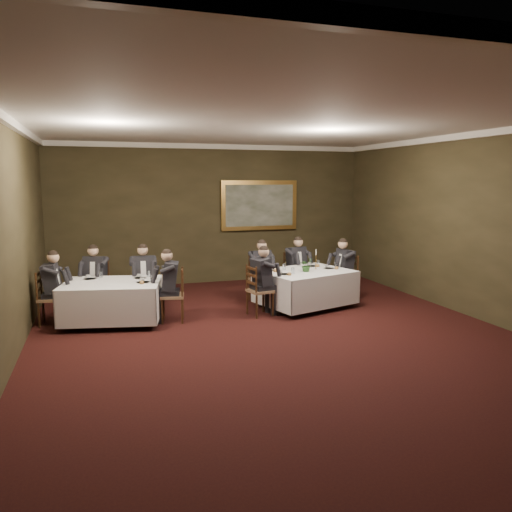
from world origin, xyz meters
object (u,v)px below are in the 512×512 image
diner_sec_endleft (51,297)px  chair_main_endright (345,287)px  table_second (112,299)px  centerpiece (306,264)px  diner_main_backright (296,274)px  chair_sec_backright (144,296)px  diner_main_backleft (260,278)px  table_main (305,286)px  diner_main_endright (345,277)px  diner_sec_backright (144,285)px  candlestick (316,261)px  diner_sec_backleft (96,286)px  chair_sec_endright (173,306)px  diner_sec_endright (172,294)px  chair_sec_endleft (51,309)px  chair_sec_backleft (97,297)px  diner_main_endleft (260,289)px  painting (259,205)px  chair_main_backleft (260,288)px  chair_main_backright (295,283)px  chair_main_endleft (259,301)px

diner_sec_endleft → chair_main_endright: bearing=96.8°
table_second → centerpiece: (3.82, -0.06, 0.46)m
diner_main_backright → chair_sec_backright: size_ratio=1.35×
table_second → diner_main_backleft: size_ratio=1.46×
table_main → diner_main_endright: bearing=16.8°
diner_sec_backright → candlestick: diner_sec_backright is taller
diner_main_backleft → diner_sec_endleft: (-4.17, -0.54, 0.00)m
diner_sec_backright → centerpiece: 3.31m
diner_sec_backleft → centerpiece: diner_sec_backleft is taller
chair_sec_endright → diner_sec_backleft: bearing=59.9°
diner_main_backright → chair_sec_endright: size_ratio=1.35×
diner_sec_endright → diner_main_endright: bearing=-70.7°
diner_sec_backleft → diner_sec_backright: bearing=-168.8°
diner_main_backleft → chair_sec_endleft: size_ratio=1.35×
diner_main_backright → chair_sec_endleft: 5.18m
diner_sec_backleft → table_main: bearing=-170.0°
chair_sec_backright → chair_sec_backleft: bearing=-7.4°
diner_main_endleft → painting: bearing=151.0°
chair_main_backleft → diner_sec_endleft: size_ratio=0.74×
chair_main_backright → chair_sec_endleft: same height
chair_main_backright → candlestick: (0.09, -0.90, 0.64)m
diner_main_endleft → chair_main_endright: size_ratio=1.35×
chair_sec_backright → diner_main_endleft: bearing=157.0°
chair_main_backright → chair_sec_backleft: bearing=-14.4°
diner_main_backright → diner_sec_endleft: same height
table_main → chair_sec_endright: 2.77m
diner_main_backright → chair_sec_backright: (-3.40, -0.26, -0.23)m
diner_main_backright → painting: size_ratio=0.66×
chair_main_endright → diner_sec_backleft: bearing=78.9°
diner_main_endright → diner_sec_backright: (-4.29, 0.42, 0.00)m
diner_main_endleft → diner_sec_backleft: (-3.02, 1.27, 0.00)m
diner_main_endright → centerpiece: (-1.11, -0.41, 0.40)m
chair_main_endleft → diner_main_endright: (2.19, 0.66, 0.23)m
table_main → chair_main_endright: chair_main_endright is taller
chair_main_backleft → diner_main_backright: (0.93, 0.27, 0.23)m
chair_main_backleft → chair_sec_endleft: 4.21m
table_second → chair_main_endleft: chair_main_endleft is taller
diner_sec_endright → centerpiece: 2.79m
table_second → diner_sec_endright: bearing=-11.7°
diner_sec_backright → chair_sec_endleft: size_ratio=1.35×
diner_main_endright → diner_sec_backright: bearing=80.0°
diner_main_backright → chair_sec_backleft: diner_main_backright is taller
diner_main_endleft → diner_sec_backright: (-2.11, 1.08, 0.00)m
diner_main_endleft → chair_main_endright: diner_main_endleft is taller
diner_main_backleft → chair_main_endright: 1.89m
chair_main_endleft → candlestick: bearing=97.0°
centerpiece → painting: 3.33m
chair_main_backleft → diner_main_endleft: diner_main_endleft is taller
diner_sec_backright → diner_main_endleft: bearing=157.3°
diner_main_endleft → chair_sec_backleft: 3.29m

